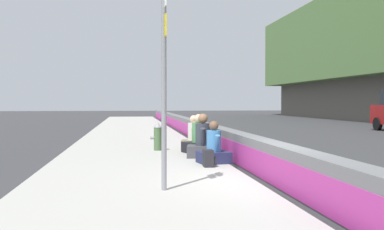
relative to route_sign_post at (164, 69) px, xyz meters
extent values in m
plane|color=#353538|center=(0.56, -2.27, -2.21)|extent=(160.00, 160.00, 0.00)
cube|color=#A8A59E|center=(0.56, 0.38, -2.14)|extent=(80.00, 4.40, 0.14)
cube|color=slate|center=(0.56, -2.27, -1.79)|extent=(76.00, 0.44, 0.85)
cube|color=#B2338C|center=(0.56, -2.04, -1.83)|extent=(74.48, 0.01, 0.54)
cylinder|color=gray|center=(0.00, 0.00, -0.27)|extent=(0.09, 0.09, 3.60)
cube|color=yellow|center=(0.00, -0.02, 0.73)|extent=(0.44, 0.02, 0.36)
cube|color=black|center=(0.00, -0.03, 0.73)|extent=(0.30, 0.01, 0.10)
cylinder|color=#47663D|center=(6.58, -0.29, -1.71)|extent=(0.24, 0.24, 0.72)
cone|color=gray|center=(6.58, -0.29, -1.27)|extent=(0.26, 0.26, 0.16)
cylinder|color=gray|center=(6.58, -0.46, -1.68)|extent=(0.10, 0.12, 0.10)
cylinder|color=gray|center=(6.58, -0.12, -1.68)|extent=(0.10, 0.12, 0.10)
cube|color=#23284C|center=(3.37, -1.48, -1.93)|extent=(0.75, 0.84, 0.28)
cylinder|color=#427FB7|center=(3.37, -1.48, -1.52)|extent=(0.36, 0.36, 0.53)
sphere|color=brown|center=(3.37, -1.48, -1.14)|extent=(0.23, 0.23, 0.23)
cylinder|color=#427FB7|center=(3.56, -1.45, -1.58)|extent=(0.29, 0.17, 0.47)
cylinder|color=#427FB7|center=(3.17, -1.52, -1.58)|extent=(0.29, 0.17, 0.47)
cube|color=#424247|center=(4.61, -1.41, -1.91)|extent=(0.87, 0.97, 0.32)
cylinder|color=#333842|center=(4.61, -1.41, -1.45)|extent=(0.41, 0.41, 0.61)
sphere|color=#8E6647|center=(4.61, -1.41, -1.01)|extent=(0.27, 0.27, 0.27)
cylinder|color=#333842|center=(4.83, -1.45, -1.51)|extent=(0.33, 0.20, 0.53)
cylinder|color=#333842|center=(4.39, -1.37, -1.51)|extent=(0.33, 0.20, 0.53)
cube|color=black|center=(5.75, -1.46, -1.92)|extent=(0.93, 1.00, 0.31)
cylinder|color=#4C8951|center=(5.75, -1.46, -1.47)|extent=(0.39, 0.39, 0.58)
sphere|color=beige|center=(5.75, -1.46, -1.05)|extent=(0.26, 0.26, 0.26)
cylinder|color=#4C8951|center=(5.96, -1.39, -1.53)|extent=(0.33, 0.23, 0.51)
cylinder|color=#4C8951|center=(5.55, -1.53, -1.53)|extent=(0.33, 0.23, 0.51)
cube|color=#706651|center=(6.76, -1.45, -1.92)|extent=(0.79, 0.89, 0.29)
cylinder|color=beige|center=(6.76, -1.45, -1.50)|extent=(0.37, 0.37, 0.55)
sphere|color=beige|center=(6.76, -1.45, -1.10)|extent=(0.24, 0.24, 0.24)
cylinder|color=beige|center=(6.96, -1.49, -1.56)|extent=(0.30, 0.18, 0.49)
cylinder|color=beige|center=(6.56, -1.42, -1.56)|extent=(0.30, 0.18, 0.49)
cube|color=#232328|center=(2.72, -1.23, -1.87)|extent=(0.32, 0.22, 0.40)
cube|color=#232328|center=(2.72, -1.37, -1.93)|extent=(0.22, 0.06, 0.20)
cylinder|color=black|center=(17.28, -13.72, -1.83)|extent=(0.77, 0.25, 0.76)
camera|label=1|loc=(-7.90, 0.60, -0.56)|focal=43.38mm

